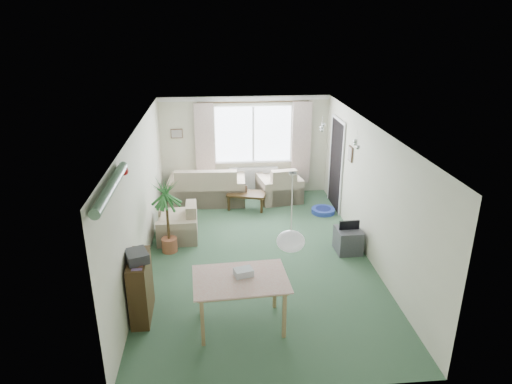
{
  "coord_description": "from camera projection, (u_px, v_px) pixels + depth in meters",
  "views": [
    {
      "loc": [
        -0.7,
        -7.35,
        4.12
      ],
      "look_at": [
        0.0,
        0.3,
        1.15
      ],
      "focal_mm": 32.0,
      "sensor_mm": 36.0,
      "label": 1
    }
  ],
  "objects": [
    {
      "name": "pet_bed",
      "position": [
        323.0,
        211.0,
        10.2
      ],
      "size": [
        0.66,
        0.66,
        0.1
      ],
      "primitive_type": "cylinder",
      "rotation": [
        0.0,
        0.0,
        -0.35
      ],
      "color": "navy",
      "rests_on": "ground"
    },
    {
      "name": "dining_table",
      "position": [
        241.0,
        303.0,
        6.38
      ],
      "size": [
        1.24,
        0.87,
        0.75
      ],
      "primitive_type": "cube",
      "rotation": [
        0.0,
        0.0,
        0.06
      ],
      "color": "tan",
      "rests_on": "ground"
    },
    {
      "name": "pendant_lamp",
      "position": [
        291.0,
        241.0,
        5.72
      ],
      "size": [
        0.36,
        0.36,
        0.36
      ],
      "primitive_type": "sphere",
      "color": "white"
    },
    {
      "name": "curtain_left",
      "position": [
        205.0,
        146.0,
        10.74
      ],
      "size": [
        0.45,
        0.08,
        2.0
      ],
      "primitive_type": "cube",
      "color": "beige"
    },
    {
      "name": "wall_picture_right",
      "position": [
        351.0,
        154.0,
        9.1
      ],
      "size": [
        0.03,
        0.24,
        0.3
      ],
      "primitive_type": "cube",
      "color": "brown"
    },
    {
      "name": "photo_frame",
      "position": [
        245.0,
        189.0,
        10.33
      ],
      "size": [
        0.12,
        0.04,
        0.16
      ],
      "primitive_type": "cube",
      "rotation": [
        0.0,
        0.0,
        -0.18
      ],
      "color": "brown",
      "rests_on": "coffee_table"
    },
    {
      "name": "bauble_cluster_a",
      "position": [
        322.0,
        125.0,
        8.52
      ],
      "size": [
        0.2,
        0.2,
        0.2
      ],
      "primitive_type": "sphere",
      "color": "silver"
    },
    {
      "name": "gift_box",
      "position": [
        244.0,
        273.0,
        6.29
      ],
      "size": [
        0.29,
        0.24,
        0.12
      ],
      "primitive_type": "cube",
      "rotation": [
        0.0,
        0.0,
        0.26
      ],
      "color": "silver",
      "rests_on": "dining_table"
    },
    {
      "name": "armchair_corner",
      "position": [
        279.0,
        183.0,
        10.82
      ],
      "size": [
        1.08,
        1.04,
        0.85
      ],
      "primitive_type": "cube",
      "rotation": [
        0.0,
        0.0,
        3.3
      ],
      "color": "beige",
      "rests_on": "ground"
    },
    {
      "name": "curtain_rod",
      "position": [
        253.0,
        102.0,
        10.5
      ],
      "size": [
        2.6,
        0.03,
        0.03
      ],
      "primitive_type": "cube",
      "color": "black"
    },
    {
      "name": "tv_cube",
      "position": [
        348.0,
        240.0,
        8.48
      ],
      "size": [
        0.47,
        0.51,
        0.45
      ],
      "primitive_type": "cube",
      "rotation": [
        0.0,
        0.0,
        0.03
      ],
      "color": "#39393E",
      "rests_on": "ground"
    },
    {
      "name": "bookshelf",
      "position": [
        141.0,
        287.0,
        6.55
      ],
      "size": [
        0.27,
        0.78,
        0.95
      ],
      "primitive_type": "cube",
      "rotation": [
        0.0,
        0.0,
        0.02
      ],
      "color": "black",
      "rests_on": "ground"
    },
    {
      "name": "radiator",
      "position": [
        253.0,
        178.0,
        11.21
      ],
      "size": [
        1.2,
        0.1,
        0.55
      ],
      "primitive_type": "cube",
      "color": "white"
    },
    {
      "name": "ground",
      "position": [
        257.0,
        256.0,
        8.37
      ],
      "size": [
        6.5,
        6.5,
        0.0
      ],
      "primitive_type": "plane",
      "color": "#305137"
    },
    {
      "name": "curtain_right",
      "position": [
        301.0,
        143.0,
        10.94
      ],
      "size": [
        0.45,
        0.08,
        2.0
      ],
      "primitive_type": "cube",
      "color": "beige"
    },
    {
      "name": "tinsel_garland",
      "position": [
        111.0,
        187.0,
        5.25
      ],
      "size": [
        1.6,
        1.6,
        0.12
      ],
      "primitive_type": "cylinder",
      "color": "#196626"
    },
    {
      "name": "doorway",
      "position": [
        336.0,
        165.0,
        10.23
      ],
      "size": [
        0.03,
        0.95,
        2.0
      ],
      "primitive_type": "cube",
      "color": "black"
    },
    {
      "name": "sofa",
      "position": [
        207.0,
        184.0,
        10.69
      ],
      "size": [
        1.8,
        1.01,
        0.88
      ],
      "primitive_type": "cube",
      "rotation": [
        0.0,
        0.0,
        3.1
      ],
      "color": "#BDAB8F",
      "rests_on": "ground"
    },
    {
      "name": "armchair_left",
      "position": [
        177.0,
        221.0,
        8.93
      ],
      "size": [
        0.79,
        0.83,
        0.73
      ],
      "primitive_type": "cube",
      "rotation": [
        0.0,
        0.0,
        -1.55
      ],
      "color": "beige",
      "rests_on": "ground"
    },
    {
      "name": "window",
      "position": [
        253.0,
        134.0,
        10.85
      ],
      "size": [
        1.8,
        0.03,
        1.3
      ],
      "primitive_type": "cube",
      "color": "white"
    },
    {
      "name": "houseplant",
      "position": [
        167.0,
        216.0,
        8.3
      ],
      "size": [
        0.7,
        0.7,
        1.44
      ],
      "primitive_type": "cylinder",
      "rotation": [
        0.0,
        0.0,
        -0.15
      ],
      "color": "#21602A",
      "rests_on": "ground"
    },
    {
      "name": "bauble_cluster_b",
      "position": [
        357.0,
        141.0,
        7.43
      ],
      "size": [
        0.2,
        0.2,
        0.2
      ],
      "primitive_type": "sphere",
      "color": "silver"
    },
    {
      "name": "hifi_box",
      "position": [
        137.0,
        256.0,
        6.3
      ],
      "size": [
        0.39,
        0.43,
        0.14
      ],
      "primitive_type": "cube",
      "rotation": [
        0.0,
        0.0,
        0.37
      ],
      "color": "#313236",
      "rests_on": "bookshelf"
    },
    {
      "name": "wall_picture_back",
      "position": [
        177.0,
        134.0,
        10.68
      ],
      "size": [
        0.28,
        0.03,
        0.22
      ],
      "primitive_type": "cube",
      "color": "brown"
    },
    {
      "name": "coffee_table",
      "position": [
        247.0,
        201.0,
        10.39
      ],
      "size": [
        0.95,
        0.69,
        0.38
      ],
      "primitive_type": "cube",
      "rotation": [
        0.0,
        0.0,
        -0.28
      ],
      "color": "black",
      "rests_on": "ground"
    }
  ]
}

